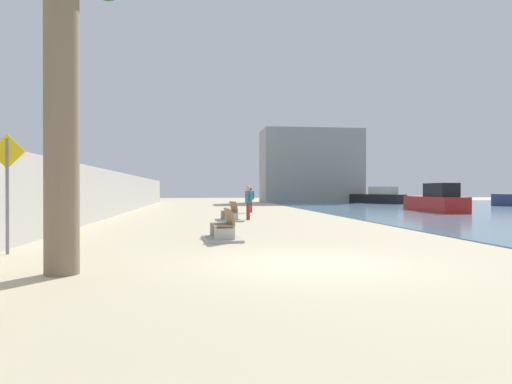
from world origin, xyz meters
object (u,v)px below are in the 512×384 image
palm_tree (61,23)px  person_walking (250,198)px  bench_near (223,232)px  bench_far (230,216)px  boat_outer (377,197)px  pedestrian_sign (7,180)px  boat_nearest (435,201)px  person_standing (248,200)px

palm_tree → person_walking: bearing=74.8°
bench_near → bench_far: 8.63m
boat_outer → bench_near: bearing=-118.5°
palm_tree → bench_near: (3.27, 5.45, -4.41)m
pedestrian_sign → boat_outer: bearing=57.1°
boat_nearest → pedestrian_sign: 28.25m
bench_far → pedestrian_sign: size_ratio=0.76×
bench_far → person_walking: person_walking is taller
person_walking → boat_outer: boat_outer is taller
person_standing → pedestrian_sign: (-7.13, -11.88, 0.77)m
boat_outer → pedestrian_sign: size_ratio=2.66×
bench_far → boat_outer: size_ratio=0.29×
person_walking → person_standing: size_ratio=0.98×
bench_near → pedestrian_sign: (-5.34, -2.56, 1.57)m
pedestrian_sign → bench_near: bearing=25.7°
person_standing → boat_nearest: size_ratio=0.24×
boat_outer → palm_tree: bearing=-118.8°
palm_tree → boat_nearest: size_ratio=0.96×
palm_tree → pedestrian_sign: palm_tree is taller
bench_near → boat_outer: bearing=61.5°
palm_tree → bench_near: size_ratio=3.20×
palm_tree → person_standing: 16.03m
boat_outer → pedestrian_sign: (-24.43, -37.75, 1.07)m
boat_nearest → boat_outer: (3.31, 19.01, -0.04)m
bench_far → person_standing: person_standing is taller
boat_nearest → pedestrian_sign: size_ratio=2.49×
pedestrian_sign → palm_tree: bearing=-54.4°
palm_tree → bench_far: bearing=73.9°
person_standing → boat_nearest: 15.57m
person_standing → boat_outer: bearing=56.2°
bench_near → boat_outer: 40.03m
palm_tree → bench_far: (4.06, 14.04, -4.41)m
person_walking → pedestrian_sign: 20.91m
person_walking → person_standing: (-0.95, -7.39, 0.03)m
bench_near → person_standing: (1.80, 9.32, 0.80)m
bench_far → person_standing: 1.48m
palm_tree → person_walking: (6.01, 22.16, -3.64)m
boat_outer → pedestrian_sign: bearing=-122.9°
bench_near → boat_nearest: bearing=45.7°
bench_near → person_walking: 16.95m
person_standing → bench_near: bearing=-100.9°
bench_near → person_walking: bearing=80.7°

